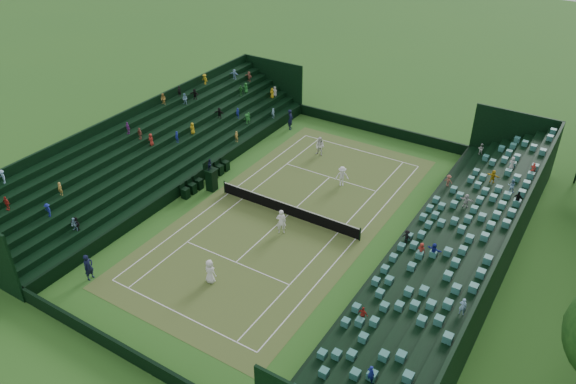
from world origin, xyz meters
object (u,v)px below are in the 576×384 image
player_far_east (342,176)px  umpire_chair (211,177)px  tennis_net (288,209)px  player_far_west (320,146)px  player_near_west (210,271)px  player_near_east (281,222)px

player_far_east → umpire_chair: bearing=-176.0°
tennis_net → umpire_chair: umpire_chair is taller
tennis_net → player_far_west: player_far_west is taller
player_near_west → player_far_west: (-2.36, 18.00, 0.01)m
tennis_net → player_far_east: 5.98m
player_near_east → player_far_east: 7.92m
player_near_west → player_far_east: size_ratio=1.00×
player_near_east → player_far_east: bearing=-131.8°
tennis_net → player_near_east: size_ratio=6.11×
player_near_west → player_far_west: bearing=-80.2°
player_near_east → umpire_chair: bearing=-51.3°
tennis_net → umpire_chair: 6.95m
tennis_net → player_far_west: bearing=105.4°
tennis_net → player_near_west: bearing=-91.3°
tennis_net → player_near_west: size_ratio=7.00×
player_near_east → player_far_west: player_near_east is taller
tennis_net → umpire_chair: bearing=-178.6°
tennis_net → player_near_east: player_near_east is taller
umpire_chair → tennis_net: bearing=1.4°
tennis_net → player_far_west: size_ratio=6.88×
player_far_west → tennis_net: bearing=-73.4°
umpire_chair → player_near_east: bearing=-14.0°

